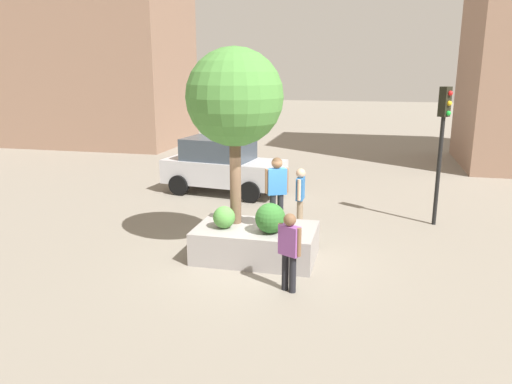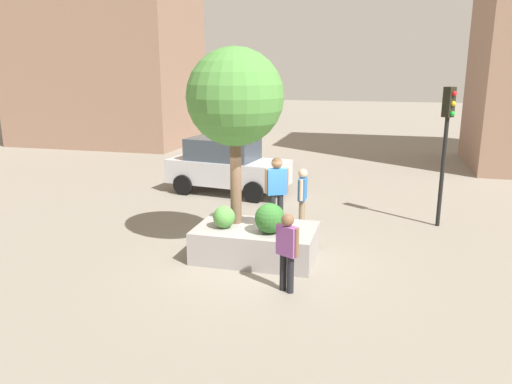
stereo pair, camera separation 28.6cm
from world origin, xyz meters
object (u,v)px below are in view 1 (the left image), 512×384
(planter_ledge, at_px, (256,242))
(skateboarder, at_px, (277,187))
(sedan_parked, at_px, (222,165))
(bystander_watching, at_px, (289,247))
(skateboard, at_px, (276,227))
(plaza_tree, at_px, (235,98))
(traffic_light_corner, at_px, (442,132))
(pedestrian_crossing, at_px, (300,193))

(planter_ledge, xyz_separation_m, skateboarder, (0.52, -0.02, 1.46))
(sedan_parked, bearing_deg, bystander_watching, -63.67)
(planter_ledge, height_order, skateboarder, skateboarder)
(skateboard, bearing_deg, plaza_tree, 166.08)
(traffic_light_corner, relative_size, pedestrian_crossing, 2.31)
(plaza_tree, bearing_deg, skateboarder, -13.92)
(skateboard, distance_m, traffic_light_corner, 6.01)
(planter_ledge, height_order, plaza_tree, plaza_tree)
(plaza_tree, relative_size, pedestrian_crossing, 2.44)
(skateboard, distance_m, pedestrian_crossing, 2.77)
(traffic_light_corner, relative_size, bystander_watching, 2.38)
(plaza_tree, height_order, skateboarder, plaza_tree)
(traffic_light_corner, bearing_deg, plaza_tree, -145.20)
(plaza_tree, relative_size, skateboard, 5.24)
(plaza_tree, xyz_separation_m, traffic_light_corner, (5.23, 3.64, -1.10))
(skateboarder, xyz_separation_m, traffic_light_corner, (4.13, 3.91, 0.96))
(planter_ledge, bearing_deg, skateboarder, -2.63)
(pedestrian_crossing, bearing_deg, skateboard, -93.69)
(traffic_light_corner, bearing_deg, skateboarder, -136.56)
(bystander_watching, bearing_deg, skateboard, 109.93)
(skateboard, distance_m, bystander_watching, 1.77)
(skateboard, bearing_deg, pedestrian_crossing, 86.31)
(skateboard, bearing_deg, skateboarder, 0.00)
(skateboarder, bearing_deg, planter_ledge, 177.37)
(skateboarder, relative_size, bystander_watching, 0.99)
(traffic_light_corner, distance_m, pedestrian_crossing, 4.49)
(sedan_parked, xyz_separation_m, pedestrian_crossing, (3.46, -3.43, -0.03))
(planter_ledge, xyz_separation_m, plaza_tree, (-0.59, 0.25, 3.52))
(skateboard, xyz_separation_m, sedan_parked, (-3.28, 6.19, 0.20))
(sedan_parked, relative_size, pedestrian_crossing, 2.64)
(plaza_tree, bearing_deg, bystander_watching, -48.62)
(planter_ledge, distance_m, sedan_parked, 6.79)
(skateboard, distance_m, sedan_parked, 7.00)
(sedan_parked, xyz_separation_m, traffic_light_corner, (7.41, -2.28, 1.77))
(plaza_tree, bearing_deg, sedan_parked, 110.22)
(skateboard, height_order, skateboarder, skateboarder)
(plaza_tree, distance_m, skateboard, 3.27)
(plaza_tree, height_order, skateboard, plaza_tree)
(pedestrian_crossing, bearing_deg, sedan_parked, 135.26)
(skateboard, bearing_deg, sedan_parked, 117.94)
(skateboard, relative_size, sedan_parked, 0.18)
(sedan_parked, xyz_separation_m, bystander_watching, (3.88, -7.85, -0.06))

